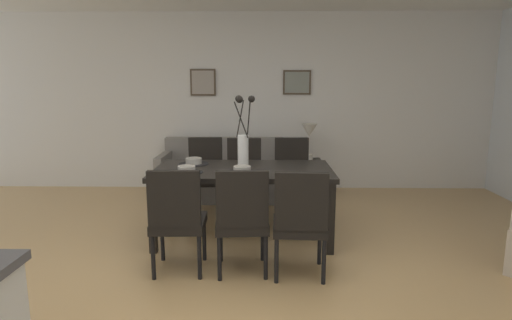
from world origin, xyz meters
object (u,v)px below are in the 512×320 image
object	(u,v)px
bowl_far_left	(242,169)
side_table	(308,178)
dining_chair_far_left	(242,216)
dining_chair_near_right	(205,171)
framed_picture_left	(203,82)
table_lamp	(309,134)
dining_table	(243,176)
dining_chair_far_right	(244,172)
dining_chair_mid_left	(300,219)
sofa	(223,177)
centerpiece_vase	(243,141)
bowl_near_left	(186,169)
bowl_near_right	(194,160)
framed_picture_center	(297,82)
dining_chair_mid_right	(292,172)
dining_chair_near_left	(177,216)

from	to	relation	value
bowl_far_left	side_table	bearing A→B (deg)	66.02
dining_chair_far_left	side_table	size ratio (longest dim) A/B	1.77
dining_chair_near_right	framed_picture_left	bearing A→B (deg)	98.32
dining_chair_far_left	bowl_far_left	world-z (taller)	dining_chair_far_left
framed_picture_left	table_lamp	bearing A→B (deg)	-15.89
dining_table	bowl_far_left	bearing A→B (deg)	-90.00
dining_chair_far_right	dining_chair_far_left	bearing A→B (deg)	-87.99
dining_chair_mid_left	table_lamp	xyz separation A→B (m)	(0.33, 2.59, 0.38)
dining_chair_far_left	side_table	bearing A→B (deg)	72.30
dining_table	side_table	size ratio (longest dim) A/B	3.46
bowl_far_left	sofa	distance (m)	1.94
dining_chair_far_right	table_lamp	world-z (taller)	table_lamp
centerpiece_vase	side_table	distance (m)	2.02
centerpiece_vase	bowl_near_left	distance (m)	0.63
dining_chair_far_right	bowl_far_left	size ratio (longest dim) A/B	5.41
dining_chair_mid_left	sofa	bearing A→B (deg)	109.12
bowl_near_right	dining_chair_far_right	bearing A→B (deg)	51.62
dining_table	dining_chair_far_left	xyz separation A→B (m)	(0.03, -0.86, -0.15)
framed_picture_left	framed_picture_center	bearing A→B (deg)	0.00
dining_chair_far_right	framed_picture_center	bearing A→B (deg)	60.07
bowl_far_left	sofa	bearing A→B (deg)	101.37
dining_table	framed_picture_left	xyz separation A→B (m)	(-0.69, 2.11, 0.93)
dining_table	sofa	xyz separation A→B (m)	(-0.37, 1.63, -0.38)
bowl_near_left	sofa	world-z (taller)	bowl_near_left
centerpiece_vase	framed_picture_center	xyz separation A→B (m)	(0.69, 2.11, 0.57)
bowl_near_right	bowl_far_left	xyz separation A→B (m)	(0.54, -0.43, 0.00)
centerpiece_vase	sofa	xyz separation A→B (m)	(-0.37, 1.63, -0.74)
dining_chair_mid_right	dining_chair_far_right	bearing A→B (deg)	-175.51
dining_chair_near_left	framed_picture_center	bearing A→B (deg)	67.95
bowl_near_right	centerpiece_vase	bearing A→B (deg)	-21.46
sofa	dining_chair_mid_right	bearing A→B (deg)	-37.75
bowl_near_left	dining_chair_far_right	bearing A→B (deg)	64.52
centerpiece_vase	bowl_near_left	xyz separation A→B (m)	(-0.54, -0.22, -0.24)
dining_chair_mid_right	framed_picture_center	bearing A→B (deg)	83.82
dining_chair_mid_right	sofa	world-z (taller)	dining_chair_mid_right
table_lamp	framed_picture_left	bearing A→B (deg)	164.11
bowl_near_left	table_lamp	world-z (taller)	table_lamp
bowl_near_left	bowl_near_right	world-z (taller)	same
dining_chair_near_left	dining_chair_mid_left	distance (m)	1.02
dining_chair_near_left	framed_picture_center	world-z (taller)	framed_picture_center
dining_chair_near_right	dining_table	bearing A→B (deg)	-60.48
dining_chair_near_right	framed_picture_left	xyz separation A→B (m)	(-0.18, 1.20, 1.08)
dining_chair_far_right	sofa	distance (m)	0.87
dining_table	table_lamp	bearing A→B (deg)	63.35
centerpiece_vase	table_lamp	world-z (taller)	centerpiece_vase
dining_chair_mid_left	framed_picture_left	xyz separation A→B (m)	(-1.20, 3.02, 1.08)
bowl_near_right	bowl_far_left	world-z (taller)	same
dining_chair_far_right	framed_picture_left	bearing A→B (deg)	117.97
bowl_near_left	side_table	bearing A→B (deg)	53.84
bowl_near_left	bowl_near_right	distance (m)	0.43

